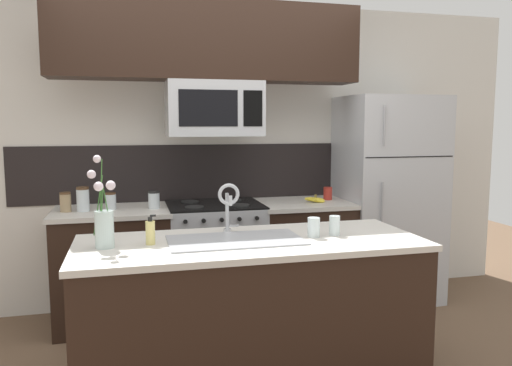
{
  "coord_description": "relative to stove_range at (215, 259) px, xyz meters",
  "views": [
    {
      "loc": [
        -0.66,
        -3.07,
        1.57
      ],
      "look_at": [
        0.19,
        0.27,
        1.16
      ],
      "focal_mm": 35.0,
      "sensor_mm": 36.0,
      "label": 1
    }
  ],
  "objects": [
    {
      "name": "microwave",
      "position": [
        0.0,
        -0.02,
        1.22
      ],
      "size": [
        0.74,
        0.4,
        0.43
      ],
      "color": "#B7BABF"
    },
    {
      "name": "flower_vase",
      "position": [
        -0.8,
        -1.23,
        0.58
      ],
      "size": [
        0.15,
        0.11,
        0.5
      ],
      "color": "silver",
      "rests_on": "island_counter"
    },
    {
      "name": "coffee_tin",
      "position": [
        1.01,
        0.05,
        0.5
      ],
      "size": [
        0.08,
        0.08,
        0.11
      ],
      "primitive_type": "cylinder",
      "color": "#B22D23",
      "rests_on": "back_counter_right"
    },
    {
      "name": "storage_jar_tall",
      "position": [
        -1.14,
        -0.02,
        0.52
      ],
      "size": [
        0.08,
        0.08,
        0.15
      ],
      "color": "#997F5B",
      "rests_on": "back_counter_left"
    },
    {
      "name": "storage_jar_short",
      "position": [
        -0.81,
        0.0,
        0.51
      ],
      "size": [
        0.08,
        0.08,
        0.13
      ],
      "color": "silver",
      "rests_on": "back_counter_left"
    },
    {
      "name": "drinking_glass",
      "position": [
        0.37,
        -1.27,
        0.51
      ],
      "size": [
        0.07,
        0.07,
        0.12
      ],
      "color": "silver",
      "rests_on": "island_counter"
    },
    {
      "name": "storage_jar_squat",
      "position": [
        -0.48,
        -0.04,
        0.52
      ],
      "size": [
        0.09,
        0.09,
        0.14
      ],
      "color": "silver",
      "rests_on": "back_counter_left"
    },
    {
      "name": "splash_band",
      "position": [
        -0.0,
        0.32,
        0.69
      ],
      "size": [
        3.24,
        0.01,
        0.48
      ],
      "primitive_type": "cube",
      "color": "black",
      "rests_on": "rear_partition"
    },
    {
      "name": "kitchen_sink",
      "position": [
        -0.09,
        -1.25,
        0.38
      ],
      "size": [
        0.76,
        0.41,
        0.16
      ],
      "color": "#ADAFB5",
      "rests_on": "island_counter"
    },
    {
      "name": "spare_glass",
      "position": [
        0.51,
        -1.25,
        0.51
      ],
      "size": [
        0.06,
        0.06,
        0.12
      ],
      "color": "silver",
      "rests_on": "island_counter"
    },
    {
      "name": "dish_soap_bottle",
      "position": [
        -0.56,
        -1.22,
        0.52
      ],
      "size": [
        0.06,
        0.05,
        0.16
      ],
      "color": "#DBCC75",
      "rests_on": "island_counter"
    },
    {
      "name": "refrigerator",
      "position": [
        1.56,
        0.02,
        0.44
      ],
      "size": [
        0.83,
        0.74,
        1.81
      ],
      "color": "#B7BABF",
      "rests_on": "ground"
    },
    {
      "name": "back_counter_right",
      "position": [
        0.76,
        0.0,
        -0.01
      ],
      "size": [
        0.8,
        0.65,
        0.91
      ],
      "color": "black",
      "rests_on": "ground"
    },
    {
      "name": "storage_jar_medium",
      "position": [
        -1.01,
        -0.03,
        0.54
      ],
      "size": [
        0.09,
        0.09,
        0.19
      ],
      "color": "silver",
      "rests_on": "back_counter_left"
    },
    {
      "name": "stove_range",
      "position": [
        0.0,
        0.0,
        0.0
      ],
      "size": [
        0.76,
        0.64,
        0.93
      ],
      "color": "#B7BABF",
      "rests_on": "ground"
    },
    {
      "name": "ground_plane",
      "position": [
        -0.0,
        -0.9,
        -0.46
      ],
      "size": [
        10.0,
        10.0,
        0.0
      ],
      "primitive_type": "plane",
      "color": "brown"
    },
    {
      "name": "back_counter_left",
      "position": [
        -0.81,
        0.0,
        -0.01
      ],
      "size": [
        0.89,
        0.65,
        0.91
      ],
      "color": "black",
      "rests_on": "ground"
    },
    {
      "name": "sink_faucet",
      "position": [
        -0.09,
        -1.05,
        0.65
      ],
      "size": [
        0.14,
        0.14,
        0.31
      ],
      "color": "#B7BABF",
      "rests_on": "island_counter"
    },
    {
      "name": "island_counter",
      "position": [
        -0.0,
        -1.25,
        -0.01
      ],
      "size": [
        1.97,
        0.78,
        0.91
      ],
      "color": "black",
      "rests_on": "ground"
    },
    {
      "name": "rear_partition",
      "position": [
        0.3,
        0.38,
        0.84
      ],
      "size": [
        5.2,
        0.1,
        2.6
      ],
      "primitive_type": "cube",
      "color": "silver",
      "rests_on": "ground"
    },
    {
      "name": "banana_bunch",
      "position": [
        0.85,
        -0.06,
        0.47
      ],
      "size": [
        0.19,
        0.13,
        0.08
      ],
      "color": "yellow",
      "rests_on": "back_counter_right"
    },
    {
      "name": "upper_cabinet_band",
      "position": [
        -0.04,
        -0.05,
        1.74
      ],
      "size": [
        2.38,
        0.34,
        0.6
      ],
      "primitive_type": "cube",
      "color": "black"
    }
  ]
}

